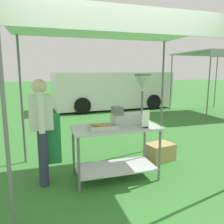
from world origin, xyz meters
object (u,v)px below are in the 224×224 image
object	(u,v)px
neighbour_tent	(216,55)
menu_sign	(146,120)
donut_cart	(116,142)
donut_fryer	(133,105)
donut_tray	(103,128)
supply_crate	(160,152)
vendor	(42,126)
stall_canopy	(114,31)
van_white	(112,90)

from	to	relation	value
neighbour_tent	menu_sign	bearing A→B (deg)	-138.66
donut_cart	menu_sign	xyz separation A→B (m)	(0.42, -0.20, 0.37)
donut_cart	menu_sign	bearing A→B (deg)	-25.82
donut_cart	donut_fryer	xyz separation A→B (m)	(0.32, 0.08, 0.56)
donut_tray	donut_fryer	world-z (taller)	donut_fryer
supply_crate	vendor	bearing A→B (deg)	-172.27
supply_crate	donut_fryer	bearing A→B (deg)	-151.73
stall_canopy	supply_crate	world-z (taller)	stall_canopy
donut_tray	donut_fryer	distance (m)	0.66
donut_fryer	menu_sign	world-z (taller)	donut_fryer
vendor	van_white	distance (m)	7.38
donut_cart	supply_crate	size ratio (longest dim) A/B	2.38
donut_tray	van_white	bearing A→B (deg)	71.83
menu_sign	vendor	xyz separation A→B (m)	(-1.52, 0.39, -0.08)
donut_cart	van_white	size ratio (longest dim) A/B	0.25
stall_canopy	donut_cart	distance (m)	1.70
donut_cart	donut_tray	size ratio (longest dim) A/B	3.26
vendor	van_white	world-z (taller)	van_white
donut_cart	van_white	xyz separation A→B (m)	(2.05, 6.86, 0.27)
vendor	donut_fryer	bearing A→B (deg)	-4.36
donut_fryer	supply_crate	distance (m)	1.32
donut_cart	neighbour_tent	bearing A→B (deg)	37.98
stall_canopy	donut_tray	bearing A→B (deg)	-138.52
donut_fryer	neighbour_tent	world-z (taller)	neighbour_tent
stall_canopy	vendor	bearing A→B (deg)	175.35
donut_fryer	neighbour_tent	size ratio (longest dim) A/B	0.31
stall_canopy	donut_tray	size ratio (longest dim) A/B	7.35
supply_crate	van_white	bearing A→B (deg)	81.32
donut_fryer	stall_canopy	bearing A→B (deg)	176.64
neighbour_tent	supply_crate	bearing A→B (deg)	-139.40
menu_sign	supply_crate	world-z (taller)	menu_sign
donut_fryer	van_white	size ratio (longest dim) A/B	0.15
vendor	van_white	bearing A→B (deg)	64.67
menu_sign	vendor	bearing A→B (deg)	165.65
menu_sign	vendor	world-z (taller)	vendor
neighbour_tent	donut_cart	bearing A→B (deg)	-142.02
vendor	van_white	xyz separation A→B (m)	(3.16, 6.67, -0.03)
vendor	supply_crate	bearing A→B (deg)	7.73
supply_crate	neighbour_tent	bearing A→B (deg)	40.60
supply_crate	stall_canopy	bearing A→B (deg)	-160.24
donut_tray	donut_fryer	bearing A→B (deg)	18.96
supply_crate	van_white	world-z (taller)	van_white
menu_sign	van_white	world-z (taller)	van_white
stall_canopy	vendor	size ratio (longest dim) A/B	1.92
stall_canopy	neighbour_tent	size ratio (longest dim) A/B	1.16
stall_canopy	supply_crate	xyz separation A→B (m)	(1.08, 0.39, -2.15)
donut_fryer	menu_sign	bearing A→B (deg)	-71.48
menu_sign	van_white	bearing A→B (deg)	76.98
donut_cart	vendor	world-z (taller)	vendor
vendor	menu_sign	bearing A→B (deg)	-14.35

